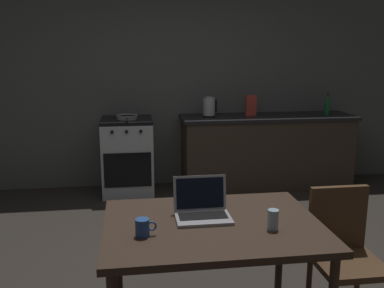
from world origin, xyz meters
TOP-DOWN VIEW (x-y plane):
  - ground_plane at (0.00, 0.00)m, footprint 12.00×12.00m
  - back_wall at (0.30, 2.47)m, footprint 6.40×0.10m
  - kitchen_counter at (1.17, 2.12)m, footprint 2.16×0.64m
  - stove_oven at (-0.57, 2.12)m, footprint 0.60×0.62m
  - dining_table at (-0.06, -0.74)m, footprint 1.23×0.91m
  - chair at (0.79, -0.67)m, footprint 0.40×0.40m
  - laptop at (-0.11, -0.65)m, footprint 0.32×0.26m
  - electric_kettle at (0.43, 2.12)m, footprint 0.17×0.15m
  - bottle at (1.93, 2.07)m, footprint 0.07×0.07m
  - frying_pan at (-0.56, 2.09)m, footprint 0.25×0.43m
  - coffee_mug at (-0.46, -0.86)m, footprint 0.11×0.08m
  - drinking_glass at (0.25, -0.88)m, footprint 0.06×0.06m
  - cereal_box at (0.96, 2.14)m, footprint 0.13×0.05m

SIDE VIEW (x-z plane):
  - ground_plane at x=0.00m, z-range 0.00..0.00m
  - stove_oven at x=-0.57m, z-range 0.00..0.92m
  - kitchen_counter at x=1.17m, z-range 0.00..0.92m
  - chair at x=0.79m, z-range 0.06..0.94m
  - dining_table at x=-0.06m, z-range 0.31..1.06m
  - laptop at x=-0.11m, z-range 0.69..0.91m
  - coffee_mug at x=-0.46m, z-range 0.76..0.85m
  - drinking_glass at x=0.25m, z-range 0.76..0.87m
  - frying_pan at x=-0.56m, z-range 0.92..0.96m
  - electric_kettle at x=0.43m, z-range 0.91..1.16m
  - bottle at x=1.93m, z-range 0.91..1.18m
  - cereal_box at x=0.96m, z-range 0.92..1.17m
  - back_wall at x=0.30m, z-range 0.00..2.64m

